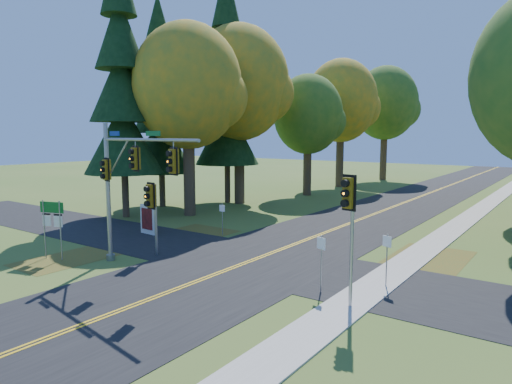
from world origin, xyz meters
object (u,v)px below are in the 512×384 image
Objects in this scene: traffic_mast at (126,176)px; east_signal_pole at (349,208)px; route_sign_cluster at (52,218)px; info_kiosk at (148,220)px.

traffic_mast is 10.26m from east_signal_pole.
route_sign_cluster is at bearing -160.27° from east_signal_pole.
east_signal_pole is (10.16, 1.22, -0.66)m from traffic_mast.
east_signal_pole is 1.63× the size of route_sign_cluster.
traffic_mast is 4.85m from route_sign_cluster.
traffic_mast is 3.99× the size of info_kiosk.
traffic_mast is at bearing -162.81° from east_signal_pole.
east_signal_pole is at bearing -7.89° from route_sign_cluster.
traffic_mast is at bearing -1.86° from route_sign_cluster.
traffic_mast reaches higher than route_sign_cluster.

